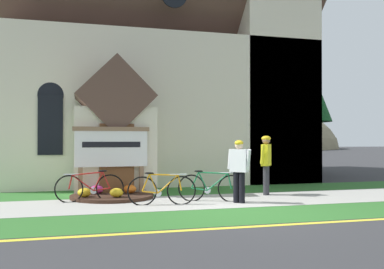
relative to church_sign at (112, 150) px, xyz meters
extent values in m
plane|color=#333335|center=(2.74, 0.70, -1.35)|extent=(140.00, 140.00, 0.00)
cube|color=#A8A59E|center=(2.22, -1.57, -1.34)|extent=(32.00, 2.49, 0.01)
cube|color=#2D6628|center=(2.22, -3.78, -1.34)|extent=(32.00, 1.91, 0.01)
cube|color=#2D6628|center=(2.22, 0.72, -1.34)|extent=(24.00, 2.09, 0.01)
cube|color=yellow|center=(2.22, -4.88, -1.35)|extent=(28.00, 0.16, 0.01)
cube|color=beige|center=(2.22, 6.94, 1.35)|extent=(11.41, 10.35, 5.39)
cube|color=brown|center=(2.22, 6.94, 5.74)|extent=(11.91, 10.54, 10.54)
cube|color=beige|center=(6.47, 3.23, 4.77)|extent=(2.91, 2.91, 12.25)
cube|color=beige|center=(0.16, 0.97, -0.05)|extent=(2.40, 1.60, 2.60)
cube|color=brown|center=(0.16, 0.97, 1.60)|extent=(2.40, 1.80, 2.40)
cube|color=brown|center=(0.16, 0.15, -0.30)|extent=(1.00, 0.06, 2.10)
cube|color=black|center=(-1.78, 1.74, 0.75)|extent=(0.76, 0.06, 1.90)
cone|color=black|center=(-1.78, 1.74, 1.70)|extent=(0.80, 0.06, 0.80)
cube|color=#7F6047|center=(-0.86, -0.04, -0.92)|extent=(0.12, 0.12, 0.86)
cube|color=#7F6047|center=(0.86, 0.04, -0.92)|extent=(0.12, 0.12, 0.86)
cube|color=white|center=(0.00, 0.00, 0.02)|extent=(2.06, 0.17, 1.02)
cube|color=#7F6047|center=(0.00, 0.00, 0.59)|extent=(2.18, 0.21, 0.12)
cube|color=black|center=(0.00, -0.04, 0.15)|extent=(1.64, 0.08, 0.16)
cylinder|color=#382319|center=(0.00, -0.28, -1.30)|extent=(2.31, 2.31, 0.10)
ellipsoid|color=orange|center=(0.51, -0.13, -1.13)|extent=(0.36, 0.36, 0.24)
ellipsoid|color=red|center=(0.13, 0.43, -1.13)|extent=(0.36, 0.36, 0.24)
ellipsoid|color=#CC338C|center=(-0.41, 0.02, -1.13)|extent=(0.36, 0.36, 0.24)
ellipsoid|color=gold|center=(-0.76, -0.62, -1.13)|extent=(0.36, 0.36, 0.24)
ellipsoid|color=gold|center=(0.07, -0.87, -1.13)|extent=(0.36, 0.36, 0.24)
torus|color=black|center=(1.99, -1.42, -1.00)|extent=(0.68, 0.31, 0.73)
torus|color=black|center=(2.97, -1.82, -1.00)|extent=(0.68, 0.31, 0.73)
cylinder|color=#19723F|center=(2.64, -1.69, -0.83)|extent=(0.54, 0.25, 0.48)
cylinder|color=#19723F|center=(2.53, -1.64, -0.59)|extent=(0.74, 0.33, 0.06)
cylinder|color=#19723F|center=(2.28, -1.54, -0.82)|extent=(0.26, 0.13, 0.49)
cylinder|color=#19723F|center=(2.19, -1.50, -1.03)|extent=(0.41, 0.20, 0.09)
cylinder|color=#19723F|center=(2.08, -1.46, -0.79)|extent=(0.22, 0.12, 0.44)
cylinder|color=#19723F|center=(2.93, -1.81, -0.80)|extent=(0.12, 0.08, 0.40)
ellipsoid|color=black|center=(2.17, -1.49, -0.55)|extent=(0.25, 0.17, 0.05)
cylinder|color=silver|center=(2.89, -1.79, -0.59)|extent=(0.42, 0.19, 0.03)
cylinder|color=silver|center=(2.38, -1.58, -1.05)|extent=(0.17, 0.09, 0.18)
torus|color=black|center=(0.62, -1.81, -1.00)|extent=(0.74, 0.12, 0.74)
torus|color=black|center=(1.59, -1.93, -1.00)|extent=(0.74, 0.12, 0.74)
cylinder|color=orange|center=(1.26, -1.89, -0.83)|extent=(0.53, 0.10, 0.47)
cylinder|color=orange|center=(1.16, -1.88, -0.59)|extent=(0.73, 0.12, 0.07)
cylinder|color=orange|center=(0.90, -1.85, -0.81)|extent=(0.25, 0.06, 0.48)
cylinder|color=orange|center=(0.81, -1.84, -1.02)|extent=(0.40, 0.08, 0.09)
cylinder|color=orange|center=(0.71, -1.82, -0.79)|extent=(0.21, 0.06, 0.43)
cylinder|color=orange|center=(1.56, -1.92, -0.80)|extent=(0.12, 0.05, 0.40)
ellipsoid|color=black|center=(0.80, -1.83, -0.55)|extent=(0.25, 0.11, 0.05)
cylinder|color=silver|center=(1.52, -1.92, -0.59)|extent=(0.44, 0.08, 0.03)
cylinder|color=silver|center=(1.01, -1.86, -1.05)|extent=(0.18, 0.04, 0.18)
torus|color=black|center=(-0.11, -0.91, -1.00)|extent=(0.74, 0.07, 0.74)
torus|color=black|center=(-1.15, -0.87, -1.00)|extent=(0.74, 0.07, 0.74)
cylinder|color=#A51E19|center=(-0.80, -0.88, -0.84)|extent=(0.57, 0.06, 0.44)
cylinder|color=#A51E19|center=(-0.68, -0.89, -0.60)|extent=(0.78, 0.07, 0.10)
cylinder|color=#A51E19|center=(-0.41, -0.90, -0.81)|extent=(0.26, 0.05, 0.50)
cylinder|color=#A51E19|center=(-0.32, -0.90, -1.02)|extent=(0.42, 0.05, 0.09)
cylinder|color=#A51E19|center=(-0.20, -0.91, -0.78)|extent=(0.22, 0.05, 0.44)
cylinder|color=#A51E19|center=(-1.11, -0.87, -0.82)|extent=(0.12, 0.04, 0.37)
ellipsoid|color=black|center=(-0.29, -0.90, -0.54)|extent=(0.24, 0.09, 0.05)
cylinder|color=silver|center=(-1.07, -0.87, -0.62)|extent=(0.44, 0.05, 0.03)
cylinder|color=silver|center=(-0.52, -0.89, -1.05)|extent=(0.18, 0.03, 0.18)
cylinder|color=black|center=(3.02, -2.03, -0.95)|extent=(0.15, 0.15, 0.80)
cylinder|color=black|center=(3.14, -2.14, -0.95)|extent=(0.15, 0.15, 0.80)
cube|color=silver|center=(3.08, -2.09, -0.25)|extent=(0.46, 0.46, 0.58)
sphere|color=beige|center=(3.08, -2.09, 0.14)|extent=(0.21, 0.21, 0.21)
ellipsoid|color=gold|center=(3.08, -2.09, 0.20)|extent=(0.34, 0.34, 0.15)
cylinder|color=silver|center=(2.91, -1.87, -0.22)|extent=(0.09, 0.20, 0.53)
cylinder|color=silver|center=(3.25, -2.31, -0.22)|extent=(0.09, 0.20, 0.53)
cylinder|color=#2D2D33|center=(4.47, -0.77, -0.92)|extent=(0.15, 0.15, 0.87)
cylinder|color=#2D2D33|center=(4.39, -0.88, -0.92)|extent=(0.15, 0.15, 0.87)
cube|color=yellow|center=(4.43, -0.82, -0.17)|extent=(0.46, 0.51, 0.63)
sphere|color=#936B51|center=(4.43, -0.82, 0.26)|extent=(0.22, 0.22, 0.22)
ellipsoid|color=gold|center=(4.43, -0.82, 0.32)|extent=(0.36, 0.36, 0.16)
cylinder|color=yellow|center=(4.64, -0.62, -0.14)|extent=(0.09, 0.11, 0.57)
cylinder|color=yellow|center=(4.22, -1.03, -0.14)|extent=(0.09, 0.22, 0.57)
cylinder|color=#4C3823|center=(9.01, 6.47, -0.10)|extent=(0.34, 0.34, 2.50)
cone|color=#14471E|center=(9.01, 6.47, 3.95)|extent=(4.11, 4.11, 5.59)
ellipsoid|color=#847A5B|center=(0.82, 59.30, -1.35)|extent=(88.31, 47.45, 25.51)
camera|label=1|loc=(-0.88, -12.24, 0.29)|focal=39.41mm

